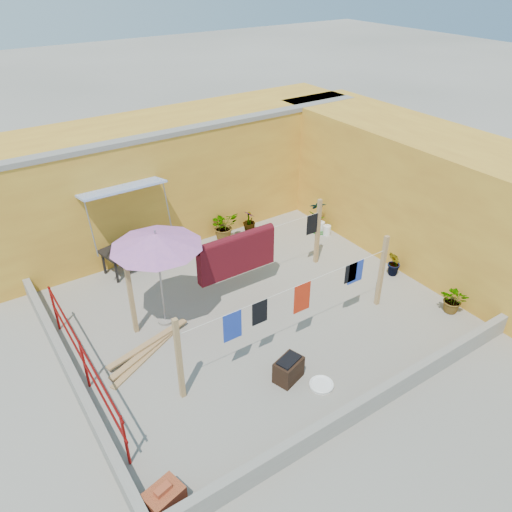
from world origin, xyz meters
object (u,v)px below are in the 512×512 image
Objects in this scene: white_basin at (321,385)px; water_jug_b at (327,230)px; plant_back_a at (224,226)px; brick_stack at (164,499)px; patio_umbrella at (156,241)px; water_jug_a at (321,227)px; green_hose at (320,229)px; outdoor_table at (130,247)px; brazier at (288,369)px.

white_basin is 5.90m from water_jug_b.
brick_stack is at bearing -127.10° from plant_back_a.
plant_back_a is (4.84, 6.40, 0.22)m from brick_stack.
water_jug_a is (5.54, 1.26, -1.90)m from patio_umbrella.
water_jug_a is 0.12m from green_hose.
green_hose is (7.40, 5.25, -0.17)m from brick_stack.
water_jug_b is (7.40, 4.94, -0.06)m from brick_stack.
green_hose is at bearing 90.00° from water_jug_a.
water_jug_b is at bearing 48.14° from white_basin.
outdoor_table is at bearing 167.78° from green_hose.
water_jug_a is at bearing 43.75° from brazier.
brazier is at bearing -79.82° from outdoor_table.
patio_umbrella is at bearing -169.86° from water_jug_b.
white_basin is at bearing -76.96° from outdoor_table.
outdoor_table is 3.33× the size of white_basin.
patio_umbrella is 3.65× the size of brick_stack.
white_basin is 6.02m from plant_back_a.
white_basin is 0.83× the size of green_hose.
patio_umbrella is 6.75× the size of water_jug_a.
brazier is 5.63m from plant_back_a.
outdoor_table reaches higher than green_hose.
outdoor_table is 4.63× the size of water_jug_a.
brazier is at bearing -138.14° from water_jug_b.
plant_back_a is at bearing 0.00° from outdoor_table.
water_jug_b is (3.94, 4.40, 0.10)m from white_basin.
outdoor_table is 4.70× the size of water_jug_b.
green_hose is at bearing -24.13° from plant_back_a.
outdoor_table reaches higher than brick_stack.
water_jug_a is at bearing 90.00° from water_jug_b.
brick_stack is at bearing -146.26° from water_jug_b.
patio_umbrella reaches higher than brazier.
white_basin is (3.46, 0.55, -0.16)m from brick_stack.
green_hose is (5.29, -1.15, -0.58)m from outdoor_table.
patio_umbrella reaches higher than white_basin.
water_jug_b is 2.96m from plant_back_a.
water_jug_a is at bearing 35.14° from brick_stack.
water_jug_b is 0.40× the size of plant_back_a.
water_jug_a is at bearing -12.69° from outdoor_table.
patio_umbrella reaches higher than brick_stack.
outdoor_table is 1.86× the size of plant_back_a.
brick_stack is 0.98× the size of brazier.
plant_back_a is (2.73, 0.00, -0.19)m from outdoor_table.
white_basin is at bearing 8.99° from brick_stack.
brazier is 1.88× the size of water_jug_a.
plant_back_a is at bearing 150.35° from water_jug_b.
patio_umbrella is 4.26m from white_basin.
outdoor_table is 2.74m from plant_back_a.
plant_back_a is at bearing 76.75° from white_basin.
plant_back_a is (1.38, 5.85, 0.38)m from white_basin.
patio_umbrella reaches higher than green_hose.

